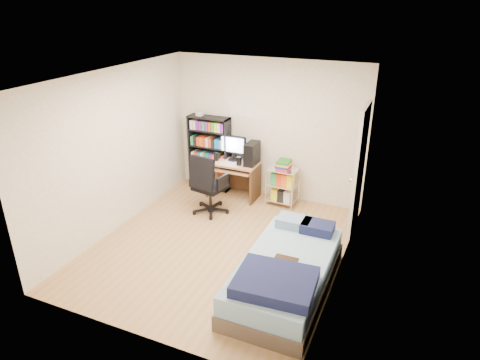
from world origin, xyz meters
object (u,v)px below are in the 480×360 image
at_px(media_shelf, 210,152).
at_px(office_chair, 209,195).
at_px(computer_desk, 239,165).
at_px(bed, 285,273).

height_order(media_shelf, office_chair, media_shelf).
bearing_deg(media_shelf, computer_desk, -12.08).
distance_m(computer_desk, office_chair, 0.88).
bearing_deg(media_shelf, bed, -46.73).
bearing_deg(office_chair, computer_desk, 84.49).
relative_size(office_chair, bed, 0.51).
xyz_separation_m(media_shelf, computer_desk, (0.67, -0.14, -0.11)).
xyz_separation_m(computer_desk, office_chair, (-0.21, -0.81, -0.28)).
height_order(media_shelf, computer_desk, media_shelf).
relative_size(media_shelf, office_chair, 1.38).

